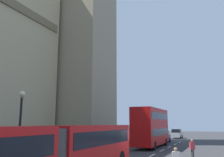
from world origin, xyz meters
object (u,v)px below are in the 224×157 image
at_px(articulated_bus, 43,150).
at_px(street_lamp, 20,123).
at_px(traffic_cone_east, 177,154).
at_px(double_decker_bus, 151,126).
at_px(pedestrian_by_kerb, 192,149).
at_px(sedan_lead, 163,137).
at_px(sedan_trailing, 177,134).

height_order(articulated_bus, street_lamp, street_lamp).
bearing_deg(traffic_cone_east, articulated_bus, 162.38).
xyz_separation_m(articulated_bus, traffic_cone_east, (13.60, -4.32, -1.46)).
xyz_separation_m(double_decker_bus, pedestrian_by_kerb, (-9.42, -5.90, -1.80)).
height_order(double_decker_bus, sedan_lead, double_decker_bus).
bearing_deg(double_decker_bus, street_lamp, 166.24).
relative_size(articulated_bus, double_decker_bus, 1.82).
bearing_deg(traffic_cone_east, sedan_lead, 15.97).
height_order(sedan_lead, traffic_cone_east, sedan_lead).
distance_m(traffic_cone_east, pedestrian_by_kerb, 2.33).
distance_m(articulated_bus, sedan_trailing, 42.39).
height_order(articulated_bus, sedan_lead, articulated_bus).
relative_size(articulated_bus, pedestrian_by_kerb, 10.90).
height_order(sedan_trailing, traffic_cone_east, sedan_trailing).
distance_m(articulated_bus, traffic_cone_east, 14.35).
xyz_separation_m(double_decker_bus, traffic_cone_east, (-7.82, -4.32, -2.43)).
bearing_deg(sedan_lead, pedestrian_by_kerb, -160.75).
distance_m(sedan_lead, street_lamp, 27.11).
bearing_deg(sedan_trailing, traffic_cone_east, -171.51).
bearing_deg(sedan_trailing, pedestrian_by_kerb, -169.06).
relative_size(sedan_lead, traffic_cone_east, 7.59).
distance_m(articulated_bus, double_decker_bus, 21.44).
distance_m(articulated_bus, street_lamp, 5.58).
bearing_deg(street_lamp, traffic_cone_east, -39.83).
xyz_separation_m(sedan_trailing, traffic_cone_east, (-28.78, -4.29, -0.63)).
relative_size(articulated_bus, traffic_cone_east, 31.76).
relative_size(double_decker_bus, traffic_cone_east, 17.47).
relative_size(sedan_trailing, street_lamp, 0.83).
xyz_separation_m(double_decker_bus, sedan_trailing, (20.96, -0.03, -1.80)).
bearing_deg(sedan_trailing, double_decker_bus, 179.92).
distance_m(sedan_trailing, traffic_cone_east, 29.10).
bearing_deg(traffic_cone_east, sedan_trailing, 8.49).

